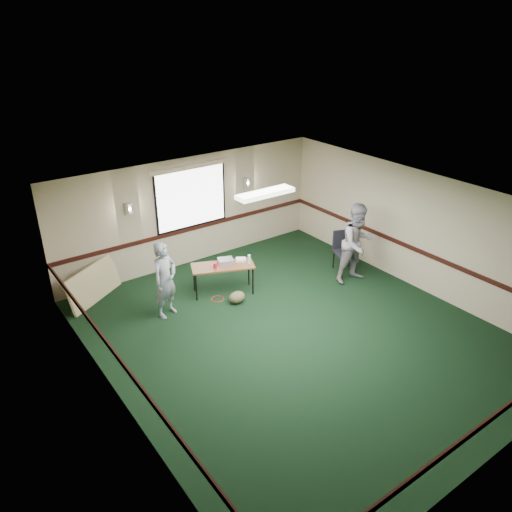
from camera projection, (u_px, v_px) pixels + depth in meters
ground at (294, 334)px, 9.86m from camera, size 8.00×8.00×0.00m
room_shell at (234, 227)px, 10.71m from camera, size 8.00×8.02×8.00m
folding_table at (223, 267)px, 11.05m from camera, size 1.48×1.04×0.69m
projector at (226, 261)px, 11.09m from camera, size 0.41×0.37×0.11m
game_console at (241, 260)px, 11.22m from camera, size 0.28×0.27×0.06m
red_cup at (215, 266)px, 10.88m from camera, size 0.08×0.08×0.12m
water_bottle at (249, 259)px, 11.06m from camera, size 0.06×0.06×0.21m
duffel_bag at (237, 297)px, 10.87m from camera, size 0.38×0.29×0.26m
cable_coil at (218, 299)px, 11.04m from camera, size 0.33×0.33×0.01m
folded_table at (94, 283)px, 10.88m from camera, size 1.43×1.03×0.79m
conference_chair at (344, 248)px, 12.11m from camera, size 0.63×0.64×0.99m
person_left at (165, 280)px, 10.15m from camera, size 0.70×0.58×1.64m
person_right at (357, 243)px, 11.44m from camera, size 1.00×0.81×1.91m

